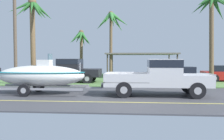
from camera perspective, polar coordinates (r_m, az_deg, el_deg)
ground at (r=21.17m, az=3.54°, el=-2.65°), size 36.00×22.00×0.11m
pickup_truck_towing at (r=13.18m, az=11.76°, el=-1.24°), size 5.63×2.12×1.93m
boat_on_trailer at (r=14.05m, az=-16.29°, el=-1.24°), size 6.15×2.17×2.21m
parked_pickup_background at (r=20.19m, az=-9.74°, el=0.13°), size 5.93×2.16×1.93m
parked_sedan_far at (r=18.20m, az=14.83°, el=-1.44°), size 4.72×1.89×1.38m
carport_awning at (r=25.96m, az=6.76°, el=3.62°), size 7.03×5.84×2.50m
palm_tree_near_left at (r=20.64m, az=22.30°, el=11.91°), size 3.30×3.21×6.88m
palm_tree_near_right at (r=26.24m, az=-7.21°, el=6.81°), size 2.57×3.53×4.97m
palm_tree_mid at (r=23.83m, az=-0.17°, el=10.56°), size 3.35×3.24×6.47m
palm_tree_far_left at (r=21.31m, az=-17.76°, el=11.23°), size 3.26×2.89×6.87m
utility_pole at (r=19.63m, az=-21.57°, el=9.37°), size 0.24×1.80×8.30m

